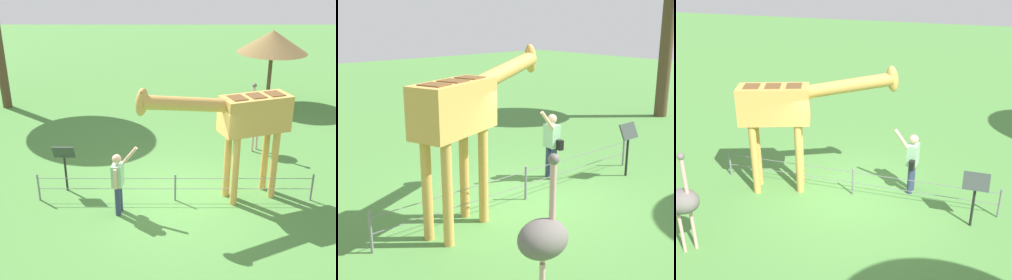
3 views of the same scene
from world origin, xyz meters
The scene contains 6 objects.
ground_plane centered at (0.00, 0.00, 0.00)m, with size 60.00×60.00×0.00m, color #4C843D.
giraffe centered at (-1.61, -0.04, 2.18)m, with size 3.81×1.71×3.24m.
visitor centered at (1.38, 0.65, 0.90)m, with size 0.64×0.59×1.73m.
ostrich centered at (-2.60, -3.01, 1.18)m, with size 0.70×0.56×2.25m.
info_sign centered at (2.90, -0.43, 0.95)m, with size 0.56×0.21×1.32m.
wire_fence centered at (0.00, 0.08, 0.40)m, with size 7.05×0.05×0.75m.
Camera 2 is at (-6.28, -6.57, 3.86)m, focal length 48.90 mm.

